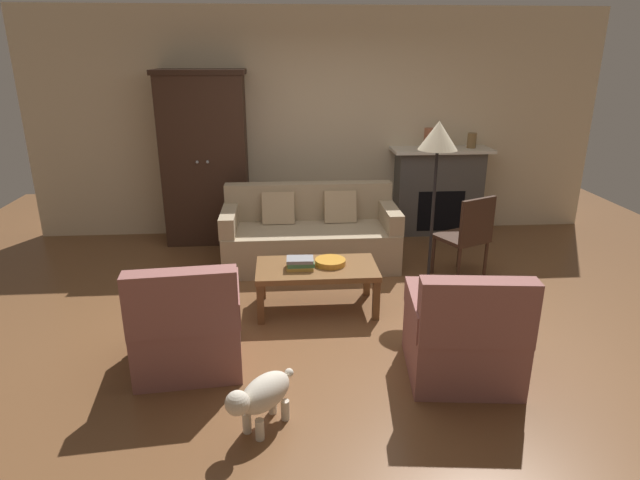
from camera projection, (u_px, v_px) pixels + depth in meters
The scene contains 16 objects.
ground_plane at pixel (338, 316), 4.84m from camera, with size 9.60×9.60×0.00m, color brown.
back_wall at pixel (318, 124), 6.77m from camera, with size 7.20×0.10×2.80m, color beige.
fireplace at pixel (438, 190), 6.92m from camera, with size 1.26×0.48×1.12m.
armoire at pixel (205, 158), 6.48m from camera, with size 1.06×0.57×2.08m.
couch at pixel (310, 236), 5.97m from camera, with size 1.92×0.85×0.86m.
coffee_table at pixel (317, 272), 4.86m from camera, with size 1.10×0.60×0.42m.
fruit_bowl at pixel (330, 262), 4.87m from camera, with size 0.28×0.28×0.05m, color orange.
book_stack at pixel (300, 263), 4.78m from camera, with size 0.25×0.18×0.10m.
mantel_vase_terracotta at pixel (428, 138), 6.67m from camera, with size 0.11×0.11×0.26m, color #A86042.
mantel_vase_cream at pixel (442, 141), 6.69m from camera, with size 0.14×0.14×0.19m, color beige.
mantel_vase_bronze at pixel (472, 140), 6.72m from camera, with size 0.11×0.11×0.19m, color olive.
armchair_near_left at pixel (188, 328), 3.97m from camera, with size 0.84×0.83×0.88m.
armchair_near_right at pixel (464, 338), 3.83m from camera, with size 0.85×0.85×0.88m.
side_chair_wooden at pixel (468, 233), 5.47m from camera, with size 0.59×0.59×0.90m.
floor_lamp at pixel (438, 146), 4.84m from camera, with size 0.36×0.36×1.68m.
dog at pixel (262, 395), 3.30m from camera, with size 0.44×0.47×0.39m.
Camera 1 is at (-0.49, -4.31, 2.25)m, focal length 29.90 mm.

